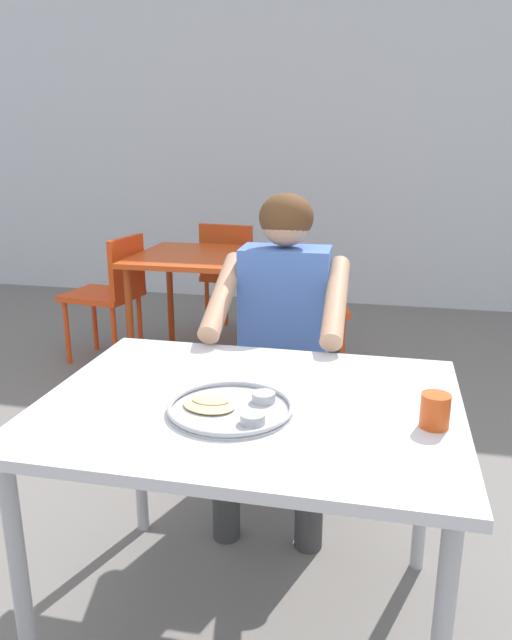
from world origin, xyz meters
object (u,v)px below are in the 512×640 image
object	(u,v)px
chair_red_left	(112,289)
chair_red_right	(299,300)
thali_tray	(231,407)
diner_foreground	(281,325)
table_background_red	(208,268)
chair_foreground	(289,360)
chair_red_far	(233,270)
drinking_cup	(435,410)
table_foreground	(250,425)

from	to	relation	value
chair_red_left	chair_red_right	xyz separation A→B (m)	(1.20, 0.07, -0.02)
thali_tray	chair_red_left	bearing A→B (deg)	122.66
diner_foreground	table_background_red	size ratio (longest dim) A/B	1.36
chair_foreground	chair_red_far	size ratio (longest dim) A/B	1.01
chair_red_left	chair_red_far	size ratio (longest dim) A/B	0.98
chair_red_right	chair_red_far	xyz separation A→B (m)	(-0.58, 0.61, 0.03)
drinking_cup	diner_foreground	distance (m)	0.91
chair_red_left	chair_red_far	distance (m)	0.92
drinking_cup	chair_red_far	distance (m)	3.03
thali_tray	chair_red_far	distance (m)	2.88
chair_foreground	diner_foreground	bearing A→B (deg)	-88.58
drinking_cup	chair_foreground	distance (m)	1.13
table_foreground	chair_foreground	xyz separation A→B (m)	(-0.04, 0.92, -0.15)
thali_tray	chair_red_right	bearing A→B (deg)	93.79
chair_foreground	drinking_cup	bearing A→B (deg)	-62.03
chair_red_far	chair_red_right	bearing A→B (deg)	-46.49
chair_foreground	table_background_red	xyz separation A→B (m)	(-0.71, 1.18, 0.13)
chair_foreground	chair_red_far	bearing A→B (deg)	111.66
table_foreground	diner_foreground	bearing A→B (deg)	93.19
thali_tray	table_background_red	bearing A→B (deg)	108.41
table_background_red	chair_red_right	size ratio (longest dim) A/B	1.11
table_foreground	diner_foreground	size ratio (longest dim) A/B	0.92
chair_foreground	diner_foreground	distance (m)	0.31
drinking_cup	table_foreground	bearing A→B (deg)	173.26
thali_tray	chair_red_right	distance (m)	2.19
chair_red_left	chair_red_far	xyz separation A→B (m)	(0.63, 0.68, 0.01)
chair_foreground	diner_foreground	size ratio (longest dim) A/B	0.70
chair_red_right	table_background_red	bearing A→B (deg)	179.80
table_background_red	chair_red_right	bearing A→B (deg)	-0.20
table_foreground	chair_red_left	world-z (taller)	chair_red_left
table_background_red	chair_foreground	bearing A→B (deg)	-58.87
table_foreground	drinking_cup	bearing A→B (deg)	-6.74
chair_red_right	chair_red_far	size ratio (longest dim) A/B	0.95
chair_red_left	chair_foreground	bearing A→B (deg)	-39.64
chair_red_left	chair_red_right	size ratio (longest dim) A/B	1.04
chair_foreground	chair_red_right	world-z (taller)	chair_foreground
diner_foreground	chair_red_left	size ratio (longest dim) A/B	1.47
table_foreground	thali_tray	world-z (taller)	thali_tray
table_background_red	table_foreground	bearing A→B (deg)	-70.18
table_foreground	chair_red_right	size ratio (longest dim) A/B	1.40
drinking_cup	table_background_red	xyz separation A→B (m)	(-1.23, 2.15, -0.14)
drinking_cup	chair_red_right	distance (m)	2.26
chair_red_right	diner_foreground	bearing A→B (deg)	-84.40
chair_red_right	chair_red_far	world-z (taller)	chair_red_far
thali_tray	chair_foreground	distance (m)	1.02
table_background_red	chair_red_left	size ratio (longest dim) A/B	1.08
drinking_cup	chair_red_far	xyz separation A→B (m)	(-1.22, 2.75, -0.28)
chair_red_left	chair_red_right	world-z (taller)	chair_red_left
chair_red_far	table_background_red	bearing A→B (deg)	-90.29
table_foreground	chair_red_left	distance (m)	2.45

